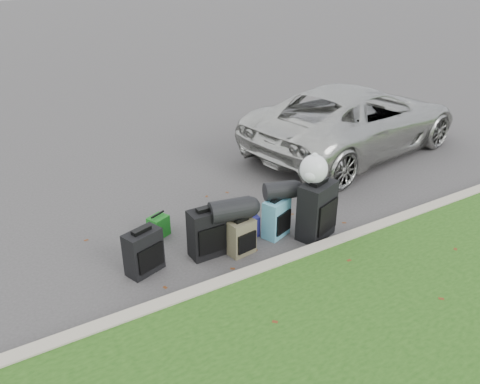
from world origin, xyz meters
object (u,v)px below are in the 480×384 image
suitcase_large_black_right (317,210)px  tote_green (159,226)px  suitcase_small_black (144,252)px  suitcase_olive (241,237)px  tote_navy (248,226)px  suitcase_large_black_left (207,233)px  suv (356,119)px  suitcase_teal (276,218)px

suitcase_large_black_right → tote_green: size_ratio=2.73×
suitcase_small_black → suitcase_olive: size_ratio=1.17×
tote_green → tote_navy: (1.07, -0.64, 0.00)m
suitcase_small_black → suitcase_large_black_left: bearing=-23.2°
tote_green → tote_navy: size_ratio=0.98×
suitcase_large_black_left → tote_green: bearing=114.7°
suitcase_large_black_left → suitcase_olive: bearing=-26.3°
suitcase_olive → tote_green: size_ratio=1.62×
suitcase_large_black_left → tote_navy: (0.72, 0.15, -0.17)m
tote_navy → tote_green: bearing=156.8°
tote_navy → suitcase_olive: bearing=-125.0°
suv → tote_green: suv is taller
suitcase_small_black → tote_green: 0.87m
suv → tote_navy: suv is taller
suitcase_large_black_left → suitcase_large_black_right: (1.51, -0.37, 0.08)m
suitcase_large_black_left → suitcase_large_black_right: 1.56m
suitcase_teal → tote_navy: suitcase_teal is taller
suitcase_small_black → suitcase_large_black_right: (2.35, -0.43, 0.12)m
suitcase_large_black_left → suitcase_olive: 0.46m
tote_navy → suitcase_large_black_right: bearing=-25.4°
suv → suitcase_teal: size_ratio=8.87×
suv → suitcase_large_black_left: 4.75m
suitcase_large_black_left → suitcase_teal: size_ratio=1.19×
suitcase_teal → tote_green: 1.65m
suv → suitcase_olive: 4.49m
tote_green → suitcase_large_black_left: bearing=-90.2°
tote_navy → suitcase_large_black_left: bearing=-161.0°
suitcase_large_black_right → tote_green: 2.21m
suitcase_small_black → suitcase_olive: suitcase_small_black is taller
suitcase_large_black_left → suv: bearing=23.5°
suv → suitcase_small_black: suv is taller
suitcase_olive → suitcase_teal: size_ratio=0.87×
suitcase_large_black_right → tote_navy: suitcase_large_black_right is taller
suitcase_small_black → suitcase_olive: bearing=-30.8°
suv → tote_green: 4.87m
suitcase_large_black_right → suitcase_olive: bearing=152.9°
suitcase_large_black_right → tote_navy: size_ratio=2.67×
suv → tote_navy: bearing=106.1°
suv → tote_green: size_ratio=16.44×
tote_green → suitcase_small_black: bearing=-148.6°
suv → suitcase_olive: (-3.95, -2.08, -0.44)m
suitcase_teal → tote_navy: size_ratio=1.81×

